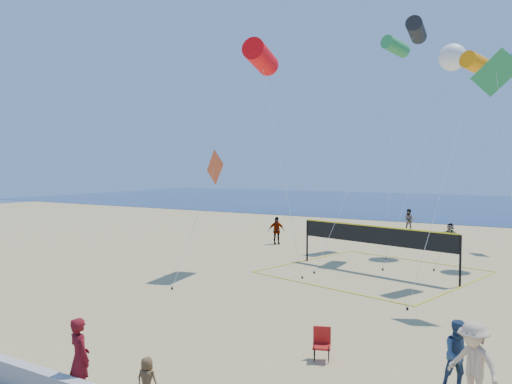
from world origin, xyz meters
The scene contains 17 objects.
ocean centered at (0.00, 62.00, 0.01)m, with size 140.00×50.00×0.03m, color #10244E.
woman centered at (-3.20, -2.65, 0.93)m, with size 0.68×0.45×1.87m, color maroon.
toddler centered at (-0.91, -2.94, 1.05)m, with size 0.44×0.29×0.90m, color brown.
bystander_a centered at (4.15, 2.19, 0.83)m, with size 0.80×0.63×1.65m, color navy.
bystander_b centered at (4.53, 1.48, 0.94)m, with size 1.21×0.69×1.87m, color #CFAB8A.
far_person_0 centered at (-9.84, 19.36, 0.92)m, with size 1.08×0.45×1.85m, color gray.
far_person_1 centered at (0.49, 23.94, 0.78)m, with size 1.45×0.46×1.57m, color gray.
far_person_3 centered at (-3.74, 30.87, 0.89)m, with size 0.87×0.67×1.78m, color gray.
camp_chair centered at (0.65, 2.22, 0.50)m, with size 0.60×0.70×0.99m.
volleyball_net centered at (-1.46, 13.94, 1.59)m, with size 10.58×10.47×2.33m.
kite_0 centered at (-6.79, 11.90, 10.74)m, with size 3.69×2.87×11.49m.
kite_1 centered at (-0.87, 19.49, 13.04)m, with size 3.64×8.49×13.66m.
kite_2 centered at (3.05, 14.08, 9.76)m, with size 2.28×6.98×10.28m.
kite_3 centered at (-8.09, 9.57, 5.00)m, with size 1.55×3.98×6.06m.
kite_4 centered at (4.19, 9.95, 8.26)m, with size 2.22×2.50×9.54m.
kite_6 centered at (0.75, 21.80, 11.76)m, with size 3.01×8.26×12.56m.
kite_8 centered at (-2.78, 22.26, 12.91)m, with size 1.67×5.89×13.51m.
Camera 1 is at (5.82, -10.17, 5.28)m, focal length 35.00 mm.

